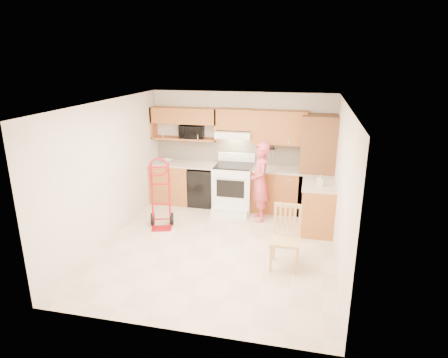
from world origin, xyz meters
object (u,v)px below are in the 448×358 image
(range, at_px, (233,184))
(person, at_px, (260,182))
(dining_chair, at_px, (286,238))
(microwave, at_px, (192,131))
(hand_truck, at_px, (160,197))

(range, xyz_separation_m, person, (0.63, -0.38, 0.21))
(dining_chair, bearing_deg, microwave, 133.09)
(range, height_order, dining_chair, range)
(person, distance_m, hand_truck, 1.99)
(hand_truck, bearing_deg, range, 27.45)
(microwave, xyz_separation_m, hand_truck, (-0.18, -1.53, -1.00))
(microwave, distance_m, dining_chair, 3.59)
(microwave, height_order, person, microwave)
(hand_truck, bearing_deg, person, 6.48)
(microwave, distance_m, hand_truck, 1.84)
(person, relative_size, dining_chair, 1.61)
(microwave, xyz_separation_m, person, (1.64, -0.74, -0.83))
(microwave, relative_size, dining_chair, 0.52)
(microwave, xyz_separation_m, dining_chair, (2.28, -2.53, -1.13))
(hand_truck, relative_size, dining_chair, 1.26)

